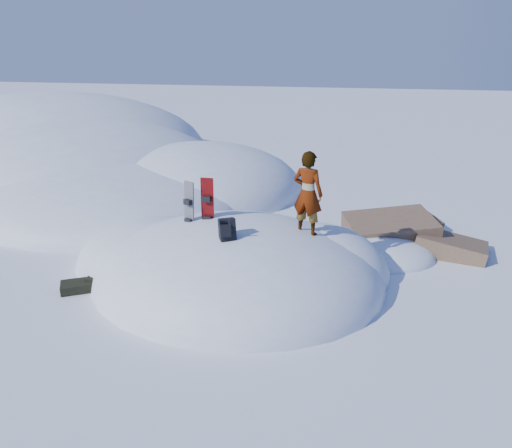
% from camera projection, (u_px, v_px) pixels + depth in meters
% --- Properties ---
extents(ground, '(120.00, 120.00, 0.00)m').
position_uv_depth(ground, '(237.00, 281.00, 12.01)').
color(ground, white).
rests_on(ground, ground).
extents(snow_mound, '(8.00, 6.00, 3.00)m').
position_uv_depth(snow_mound, '(233.00, 276.00, 12.27)').
color(snow_mound, silver).
rests_on(snow_mound, ground).
extents(snow_ridge, '(21.50, 18.50, 6.40)m').
position_uv_depth(snow_ridge, '(77.00, 167.00, 23.27)').
color(snow_ridge, silver).
rests_on(snow_ridge, ground).
extents(rock_outcrop, '(4.68, 4.41, 1.68)m').
position_uv_depth(rock_outcrop, '(393.00, 247.00, 13.97)').
color(rock_outcrop, brown).
rests_on(rock_outcrop, ground).
extents(snowboard_red, '(0.31, 0.16, 1.64)m').
position_uv_depth(snowboard_red, '(207.00, 211.00, 11.86)').
color(snowboard_red, '#AB090B').
rests_on(snowboard_red, snow_mound).
extents(snowboard_dark, '(0.31, 0.27, 1.58)m').
position_uv_depth(snowboard_dark, '(189.00, 213.00, 11.85)').
color(snowboard_dark, black).
rests_on(snowboard_dark, snow_mound).
extents(backpack, '(0.45, 0.50, 0.56)m').
position_uv_depth(backpack, '(227.00, 230.00, 10.66)').
color(backpack, black).
rests_on(backpack, snow_mound).
extents(gear_pile, '(0.97, 0.80, 0.25)m').
position_uv_depth(gear_pile, '(80.00, 285.00, 11.52)').
color(gear_pile, black).
rests_on(gear_pile, ground).
extents(person, '(0.82, 0.66, 1.94)m').
position_uv_depth(person, '(308.00, 194.00, 11.16)').
color(person, slate).
rests_on(person, snow_mound).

